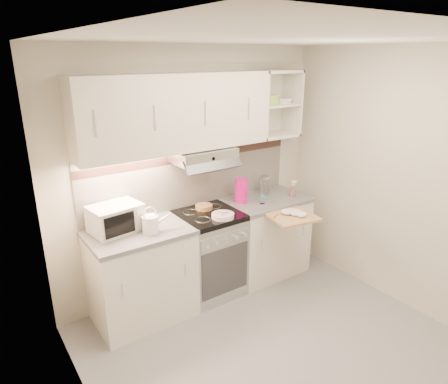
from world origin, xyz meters
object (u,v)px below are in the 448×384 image
(microwave, at_px, (116,218))
(watering_can, at_px, (151,223))
(glass_jar, at_px, (265,185))
(plate_stack, at_px, (223,216))
(cutting_board, at_px, (292,217))
(electric_range, at_px, (209,253))
(spray_bottle, at_px, (293,190))
(pink_pitcher, at_px, (241,191))

(microwave, xyz_separation_m, watering_can, (0.25, -0.20, -0.04))
(microwave, relative_size, glass_jar, 2.20)
(microwave, distance_m, plate_stack, 1.01)
(watering_can, distance_m, cutting_board, 1.40)
(electric_range, bearing_deg, plate_stack, -74.59)
(plate_stack, xyz_separation_m, glass_jar, (0.78, 0.29, 0.09))
(watering_can, distance_m, glass_jar, 1.50)
(watering_can, height_order, spray_bottle, watering_can)
(glass_jar, bearing_deg, electric_range, -172.34)
(pink_pitcher, xyz_separation_m, cutting_board, (0.22, -0.56, -0.16))
(electric_range, relative_size, plate_stack, 4.10)
(electric_range, height_order, cutting_board, electric_range)
(microwave, bearing_deg, spray_bottle, -14.46)
(plate_stack, relative_size, pink_pitcher, 0.83)
(pink_pitcher, relative_size, spray_bottle, 1.35)
(spray_bottle, relative_size, cutting_board, 0.44)
(electric_range, bearing_deg, glass_jar, 7.66)
(pink_pitcher, height_order, spray_bottle, pink_pitcher)
(electric_range, xyz_separation_m, cutting_board, (0.67, -0.50, 0.42))
(plate_stack, bearing_deg, pink_pitcher, 30.77)
(cutting_board, bearing_deg, pink_pitcher, 121.28)
(electric_range, height_order, glass_jar, glass_jar)
(watering_can, height_order, cutting_board, watering_can)
(spray_bottle, bearing_deg, electric_range, 159.40)
(plate_stack, relative_size, cutting_board, 0.49)
(watering_can, bearing_deg, microwave, 146.36)
(plate_stack, bearing_deg, glass_jar, 20.57)
(pink_pitcher, bearing_deg, microwave, 179.58)
(electric_range, height_order, microwave, microwave)
(plate_stack, distance_m, glass_jar, 0.83)
(spray_bottle, bearing_deg, glass_jar, 120.01)
(microwave, distance_m, watering_can, 0.32)
(plate_stack, distance_m, spray_bottle, 1.00)
(microwave, relative_size, cutting_board, 1.06)
(watering_can, bearing_deg, glass_jar, 13.74)
(electric_range, xyz_separation_m, glass_jar, (0.82, 0.11, 0.56))
(microwave, height_order, watering_can, microwave)
(plate_stack, height_order, spray_bottle, spray_bottle)
(glass_jar, distance_m, cutting_board, 0.65)
(spray_bottle, bearing_deg, microwave, 159.01)
(watering_can, xyz_separation_m, pink_pitcher, (1.11, 0.15, 0.05))
(glass_jar, distance_m, spray_bottle, 0.32)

